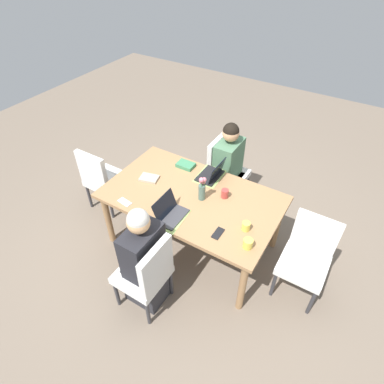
{
  "coord_description": "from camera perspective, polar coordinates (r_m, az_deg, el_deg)",
  "views": [
    {
      "loc": [
        1.31,
        -2.14,
        2.98
      ],
      "look_at": [
        0.0,
        0.0,
        0.8
      ],
      "focal_mm": 30.07,
      "sensor_mm": 36.0,
      "label": 1
    }
  ],
  "objects": [
    {
      "name": "chair_far_left_mid",
      "position": [
        4.16,
        5.72,
        4.2
      ],
      "size": [
        0.44,
        0.44,
        0.9
      ],
      "color": "silver",
      "rests_on": "ground_plane"
    },
    {
      "name": "person_near_left_near",
      "position": [
        3.09,
        -8.37,
        -12.28
      ],
      "size": [
        0.36,
        0.4,
        1.19
      ],
      "color": "#2D2D33",
      "rests_on": "ground_plane"
    },
    {
      "name": "laptop_far_left_mid",
      "position": [
        3.57,
        3.59,
        3.18
      ],
      "size": [
        0.22,
        0.32,
        0.21
      ],
      "color": "black",
      "rests_on": "dining_table"
    },
    {
      "name": "chair_near_left_near",
      "position": [
        3.05,
        -7.89,
        -13.96
      ],
      "size": [
        0.44,
        0.44,
        0.9
      ],
      "color": "silver",
      "rests_on": "ground_plane"
    },
    {
      "name": "phone_black",
      "position": [
        2.99,
        4.63,
        -7.31
      ],
      "size": [
        0.07,
        0.15,
        0.01
      ],
      "primitive_type": "cube",
      "rotation": [
        0.0,
        0.0,
        1.57
      ],
      "color": "black",
      "rests_on": "dining_table"
    },
    {
      "name": "chair_head_right_left_far",
      "position": [
        3.34,
        19.8,
        -10.34
      ],
      "size": [
        0.44,
        0.44,
        0.9
      ],
      "color": "silver",
      "rests_on": "ground_plane"
    },
    {
      "name": "book_red_cover",
      "position": [
        3.59,
        -7.61,
        2.46
      ],
      "size": [
        0.23,
        0.19,
        0.03
      ],
      "primitive_type": "cube",
      "rotation": [
        0.0,
        0.0,
        0.25
      ],
      "color": "#B2A38E",
      "rests_on": "dining_table"
    },
    {
      "name": "chair_head_left_right_near",
      "position": [
        4.15,
        -15.7,
        2.52
      ],
      "size": [
        0.44,
        0.44,
        0.9
      ],
      "color": "silver",
      "rests_on": "ground_plane"
    },
    {
      "name": "coffee_mug_centre_left",
      "position": [
        3.33,
        5.85,
        -0.26
      ],
      "size": [
        0.08,
        0.08,
        0.1
      ],
      "primitive_type": "cylinder",
      "color": "#AD3D38",
      "rests_on": "dining_table"
    },
    {
      "name": "placemat_near_left_near",
      "position": [
        3.13,
        -3.79,
        -4.56
      ],
      "size": [
        0.28,
        0.38,
        0.0
      ],
      "primitive_type": "cube",
      "rotation": [
        0.0,
        0.0,
        1.64
      ],
      "color": "#9EBC66",
      "rests_on": "dining_table"
    },
    {
      "name": "ground_plane",
      "position": [
        3.9,
        0.0,
        -8.88
      ],
      "size": [
        10.0,
        10.0,
        0.0
      ],
      "primitive_type": "plane",
      "color": "#756656"
    },
    {
      "name": "book_blue_cover",
      "position": [
        3.74,
        -1.13,
        4.81
      ],
      "size": [
        0.2,
        0.14,
        0.04
      ],
      "primitive_type": "cube",
      "rotation": [
        0.0,
        0.0,
        0.01
      ],
      "color": "#3D7F56",
      "rests_on": "dining_table"
    },
    {
      "name": "phone_silver",
      "position": [
        3.35,
        -11.85,
        -1.76
      ],
      "size": [
        0.16,
        0.09,
        0.01
      ],
      "primitive_type": "cube",
      "rotation": [
        0.0,
        0.0,
        3.0
      ],
      "color": "silver",
      "rests_on": "dining_table"
    },
    {
      "name": "placemat_far_left_mid",
      "position": [
        3.61,
        3.22,
        2.82
      ],
      "size": [
        0.28,
        0.37,
        0.0
      ],
      "primitive_type": "cube",
      "rotation": [
        0.0,
        0.0,
        -1.52
      ],
      "color": "#9EBC66",
      "rests_on": "dining_table"
    },
    {
      "name": "laptop_near_left_near",
      "position": [
        3.12,
        -4.01,
        -3.69
      ],
      "size": [
        0.22,
        0.32,
        0.21
      ],
      "color": "#38383D",
      "rests_on": "dining_table"
    },
    {
      "name": "coffee_mug_near_right",
      "position": [
        2.89,
        9.89,
        -9.0
      ],
      "size": [
        0.09,
        0.09,
        0.09
      ],
      "primitive_type": "cylinder",
      "color": "#DBC64C",
      "rests_on": "dining_table"
    },
    {
      "name": "flower_vase",
      "position": [
        3.23,
        1.8,
        0.65
      ],
      "size": [
        0.08,
        0.1,
        0.29
      ],
      "color": "#4C6B60",
      "rests_on": "dining_table"
    },
    {
      "name": "dining_table",
      "position": [
        3.41,
        0.0,
        -1.59
      ],
      "size": [
        1.83,
        1.09,
        0.75
      ],
      "color": "#9E754C",
      "rests_on": "ground_plane"
    },
    {
      "name": "person_far_left_mid",
      "position": [
        4.07,
        6.3,
        3.74
      ],
      "size": [
        0.36,
        0.4,
        1.19
      ],
      "color": "#2D2D33",
      "rests_on": "ground_plane"
    },
    {
      "name": "coffee_mug_near_left",
      "position": [
        3.03,
        9.55,
        -6.0
      ],
      "size": [
        0.08,
        0.08,
        0.09
      ],
      "primitive_type": "cylinder",
      "color": "#DBC64C",
      "rests_on": "dining_table"
    }
  ]
}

